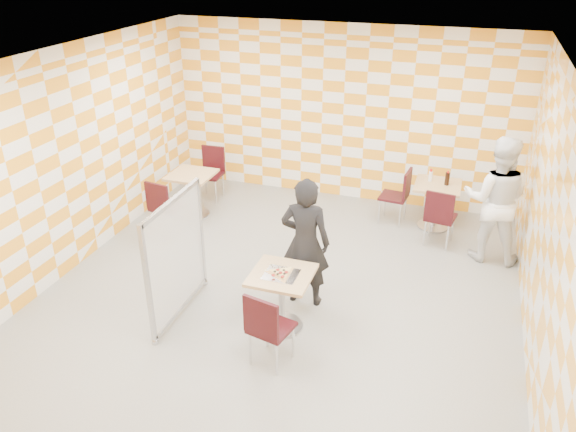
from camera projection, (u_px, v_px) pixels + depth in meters
The scene contains 15 objects.
room_shell at pixel (289, 178), 7.03m from camera, with size 7.00×7.00×7.00m.
main_table at pixel (282, 291), 6.54m from camera, with size 0.70×0.70×0.75m.
second_table at pixel (436, 198), 8.86m from camera, with size 0.70×0.70×0.75m.
empty_table at pixel (192, 187), 9.25m from camera, with size 0.70×0.70×0.75m.
chair_main_front at pixel (267, 325), 5.91m from camera, with size 0.50×0.51×0.92m.
chair_second_front at pixel (440, 214), 8.28m from camera, with size 0.48×0.49×0.92m.
chair_second_side at pixel (400, 192), 8.98m from camera, with size 0.47×0.46×0.92m.
chair_empty_near at pixel (163, 204), 8.58m from camera, with size 0.48×0.49×0.92m.
chair_empty_far at pixel (212, 168), 9.91m from camera, with size 0.43×0.44×0.92m.
partition at pixel (177, 257), 6.68m from camera, with size 0.08×1.38×1.55m.
man_dark at pixel (305, 243), 6.88m from camera, with size 0.62×0.41×1.70m, color black.
man_white at pixel (495, 200), 7.83m from camera, with size 0.90×0.70×1.85m, color white.
pizza_on_foil at pixel (281, 273), 6.41m from camera, with size 0.40×0.40×0.04m.
sport_bottle at pixel (431, 176), 8.84m from camera, with size 0.06×0.06×0.20m.
soda_bottle at pixel (447, 179), 8.69m from camera, with size 0.07×0.07×0.23m.
Camera 1 is at (2.03, -5.63, 4.21)m, focal length 35.00 mm.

